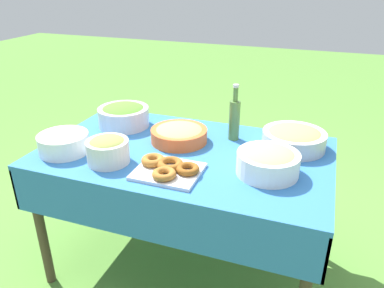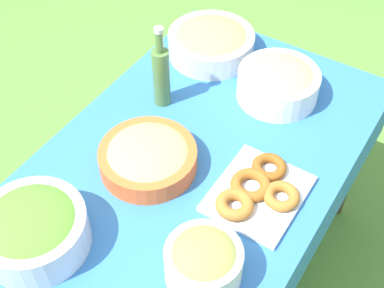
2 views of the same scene
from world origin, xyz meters
name	(u,v)px [view 1 (image 1 of 2)]	position (x,y,z in m)	size (l,w,h in m)	color
ground_plane	(186,264)	(0.00, 0.00, 0.00)	(14.00, 14.00, 0.00)	#568C38
picnic_table	(185,168)	(0.00, 0.00, 0.65)	(1.45, 0.87, 0.75)	#2D6BB2
salad_bowl	(124,115)	(0.46, -0.20, 0.82)	(0.29, 0.29, 0.13)	silver
pasta_bowl	(268,161)	(-0.43, 0.09, 0.81)	(0.28, 0.28, 0.12)	white
donut_platter	(168,168)	(-0.01, 0.24, 0.77)	(0.32, 0.26, 0.05)	silver
plate_stack	(64,143)	(0.57, 0.22, 0.80)	(0.25, 0.25, 0.10)	white
olive_oil_bottle	(234,118)	(-0.20, -0.23, 0.87)	(0.06, 0.06, 0.30)	#4C7238
bread_bowl	(179,134)	(0.07, -0.10, 0.79)	(0.30, 0.30, 0.09)	#E05B28
fruit_bowl	(294,138)	(-0.51, -0.23, 0.80)	(0.32, 0.32, 0.11)	silver
olive_bowl	(108,149)	(0.30, 0.24, 0.82)	(0.20, 0.20, 0.13)	silver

